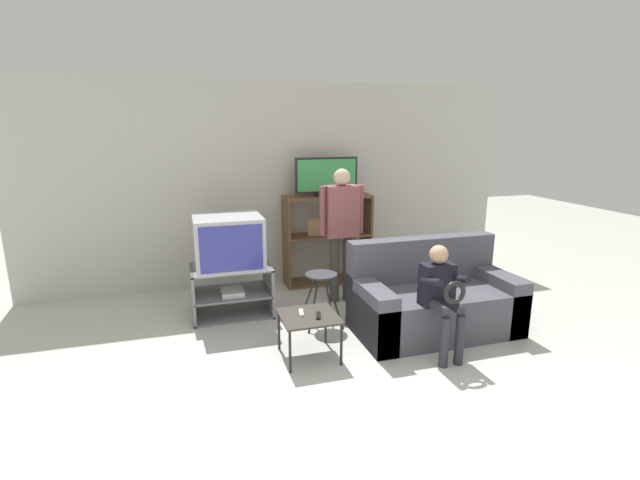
{
  "coord_description": "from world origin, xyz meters",
  "views": [
    {
      "loc": [
        -1.22,
        -2.68,
        2.04
      ],
      "look_at": [
        0.12,
        1.77,
        0.9
      ],
      "focal_mm": 26.0,
      "sensor_mm": 36.0,
      "label": 1
    }
  ],
  "objects_px": {
    "remote_control_black": "(318,316)",
    "folding_stool": "(321,283)",
    "couch": "(433,301)",
    "media_shelf": "(327,239)",
    "person_standing_adult": "(341,223)",
    "tv_stand": "(232,291)",
    "television_flat": "(327,178)",
    "person_seated_child": "(442,292)",
    "snack_table": "(309,320)",
    "television_main": "(228,242)",
    "remote_control_white": "(301,313)"
  },
  "relations": [
    {
      "from": "person_standing_adult",
      "to": "television_flat",
      "type": "bearing_deg",
      "value": 87.62
    },
    {
      "from": "tv_stand",
      "to": "media_shelf",
      "type": "height_order",
      "value": "media_shelf"
    },
    {
      "from": "remote_control_white",
      "to": "couch",
      "type": "xyz_separation_m",
      "value": [
        1.42,
        0.15,
        -0.11
      ]
    },
    {
      "from": "person_standing_adult",
      "to": "couch",
      "type": "bearing_deg",
      "value": -59.46
    },
    {
      "from": "folding_stool",
      "to": "television_main",
      "type": "bearing_deg",
      "value": 147.26
    },
    {
      "from": "remote_control_black",
      "to": "folding_stool",
      "type": "bearing_deg",
      "value": 88.29
    },
    {
      "from": "remote_control_white",
      "to": "media_shelf",
      "type": "bearing_deg",
      "value": 77.22
    },
    {
      "from": "television_main",
      "to": "snack_table",
      "type": "relative_size",
      "value": 1.42
    },
    {
      "from": "snack_table",
      "to": "couch",
      "type": "xyz_separation_m",
      "value": [
        1.37,
        0.2,
        -0.05
      ]
    },
    {
      "from": "folding_stool",
      "to": "person_seated_child",
      "type": "bearing_deg",
      "value": -48.16
    },
    {
      "from": "person_seated_child",
      "to": "media_shelf",
      "type": "bearing_deg",
      "value": 99.01
    },
    {
      "from": "media_shelf",
      "to": "person_standing_adult",
      "type": "xyz_separation_m",
      "value": [
        -0.05,
        -0.7,
        0.36
      ]
    },
    {
      "from": "television_flat",
      "to": "person_seated_child",
      "type": "distance_m",
      "value": 2.39
    },
    {
      "from": "television_flat",
      "to": "remote_control_white",
      "type": "distance_m",
      "value": 2.28
    },
    {
      "from": "television_main",
      "to": "media_shelf",
      "type": "distance_m",
      "value": 1.57
    },
    {
      "from": "folding_stool",
      "to": "couch",
      "type": "bearing_deg",
      "value": -22.82
    },
    {
      "from": "snack_table",
      "to": "remote_control_white",
      "type": "relative_size",
      "value": 3.51
    },
    {
      "from": "folding_stool",
      "to": "remote_control_white",
      "type": "relative_size",
      "value": 3.94
    },
    {
      "from": "media_shelf",
      "to": "remote_control_black",
      "type": "bearing_deg",
      "value": -109.74
    },
    {
      "from": "tv_stand",
      "to": "television_main",
      "type": "distance_m",
      "value": 0.56
    },
    {
      "from": "couch",
      "to": "person_standing_adult",
      "type": "bearing_deg",
      "value": 120.54
    },
    {
      "from": "person_seated_child",
      "to": "television_main",
      "type": "bearing_deg",
      "value": 138.83
    },
    {
      "from": "snack_table",
      "to": "couch",
      "type": "relative_size",
      "value": 0.31
    },
    {
      "from": "folding_stool",
      "to": "television_flat",
      "type": "bearing_deg",
      "value": 70.24
    },
    {
      "from": "television_flat",
      "to": "snack_table",
      "type": "xyz_separation_m",
      "value": [
        -0.77,
        -1.93,
        -1.04
      ]
    },
    {
      "from": "folding_stool",
      "to": "snack_table",
      "type": "distance_m",
      "value": 0.72
    },
    {
      "from": "television_main",
      "to": "person_standing_adult",
      "type": "bearing_deg",
      "value": 2.15
    },
    {
      "from": "tv_stand",
      "to": "person_seated_child",
      "type": "bearing_deg",
      "value": -41.41
    },
    {
      "from": "couch",
      "to": "media_shelf",
      "type": "bearing_deg",
      "value": 108.11
    },
    {
      "from": "television_flat",
      "to": "person_standing_adult",
      "type": "height_order",
      "value": "television_flat"
    },
    {
      "from": "remote_control_black",
      "to": "remote_control_white",
      "type": "xyz_separation_m",
      "value": [
        -0.13,
        0.11,
        0.0
      ]
    },
    {
      "from": "media_shelf",
      "to": "remote_control_white",
      "type": "xyz_separation_m",
      "value": [
        -0.85,
        -1.91,
        -0.18
      ]
    },
    {
      "from": "couch",
      "to": "person_seated_child",
      "type": "height_order",
      "value": "person_seated_child"
    },
    {
      "from": "television_main",
      "to": "folding_stool",
      "type": "xyz_separation_m",
      "value": [
        0.88,
        -0.56,
        -0.38
      ]
    },
    {
      "from": "television_flat",
      "to": "couch",
      "type": "bearing_deg",
      "value": -70.94
    },
    {
      "from": "media_shelf",
      "to": "person_seated_child",
      "type": "relative_size",
      "value": 1.16
    },
    {
      "from": "remote_control_black",
      "to": "couch",
      "type": "relative_size",
      "value": 0.09
    },
    {
      "from": "television_flat",
      "to": "snack_table",
      "type": "distance_m",
      "value": 2.32
    },
    {
      "from": "folding_stool",
      "to": "media_shelf",
      "type": "bearing_deg",
      "value": 69.78
    },
    {
      "from": "media_shelf",
      "to": "remote_control_black",
      "type": "height_order",
      "value": "media_shelf"
    },
    {
      "from": "tv_stand",
      "to": "television_main",
      "type": "height_order",
      "value": "television_main"
    },
    {
      "from": "tv_stand",
      "to": "folding_stool",
      "type": "relative_size",
      "value": 1.52
    },
    {
      "from": "person_standing_adult",
      "to": "person_seated_child",
      "type": "relative_size",
      "value": 1.55
    },
    {
      "from": "remote_control_black",
      "to": "person_seated_child",
      "type": "relative_size",
      "value": 0.14
    },
    {
      "from": "folding_stool",
      "to": "person_standing_adult",
      "type": "relative_size",
      "value": 0.36
    },
    {
      "from": "remote_control_black",
      "to": "couch",
      "type": "height_order",
      "value": "couch"
    },
    {
      "from": "remote_control_white",
      "to": "snack_table",
      "type": "bearing_deg",
      "value": -31.52
    },
    {
      "from": "tv_stand",
      "to": "person_standing_adult",
      "type": "height_order",
      "value": "person_standing_adult"
    },
    {
      "from": "couch",
      "to": "person_standing_adult",
      "type": "xyz_separation_m",
      "value": [
        -0.62,
        1.06,
        0.65
      ]
    },
    {
      "from": "television_flat",
      "to": "couch",
      "type": "xyz_separation_m",
      "value": [
        0.6,
        -1.73,
        -1.1
      ]
    }
  ]
}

